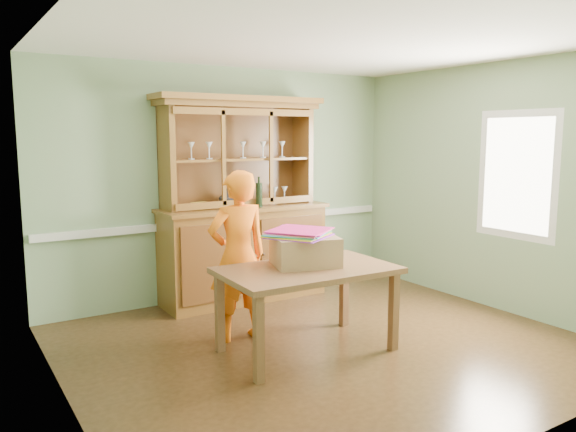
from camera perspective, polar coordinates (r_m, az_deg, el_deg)
floor at (r=5.32m, az=3.96°, el=-12.90°), size 4.50×4.50×0.00m
ceiling at (r=5.03m, az=4.28°, el=17.16°), size 4.50×4.50×0.00m
wall_back at (r=6.71m, az=-6.10°, el=3.33°), size 4.50×0.00×4.50m
wall_left at (r=4.09m, az=-22.13°, el=-0.34°), size 0.00×4.00×4.00m
wall_right at (r=6.58m, az=20.10°, el=2.78°), size 0.00×4.00×4.00m
wall_front at (r=3.61m, az=23.34°, el=-1.50°), size 4.50×0.00×4.50m
chair_rail at (r=6.74m, az=-5.94°, el=-0.50°), size 4.41×0.05×0.08m
framed_map at (r=4.37m, az=-22.72°, el=2.77°), size 0.03×0.60×0.46m
window_panel at (r=6.38m, az=22.19°, el=3.87°), size 0.03×0.96×1.36m
china_hutch at (r=6.55m, az=-4.66°, el=-1.41°), size 2.00×0.66×2.35m
dining_table at (r=4.98m, az=1.96°, el=-6.26°), size 1.55×0.96×0.76m
cardboard_box at (r=5.03m, az=1.75°, el=-3.55°), size 0.66×0.59×0.26m
kite_stack at (r=5.00m, az=1.15°, el=-1.72°), size 0.68×0.68×0.06m
person at (r=5.26m, az=-5.12°, el=-4.06°), size 0.61×0.42×1.60m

